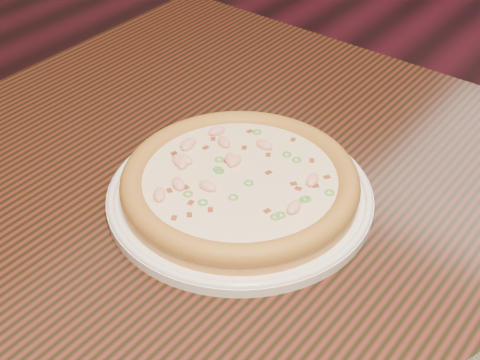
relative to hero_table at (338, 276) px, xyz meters
The scene contains 4 objects.
ground 1.08m from the hero_table, 102.23° to the left, with size 9.00×9.00×0.00m, color black.
hero_table is the anchor object (origin of this frame).
plate 0.17m from the hero_table, 157.38° to the right, with size 0.32×0.32×0.02m.
pizza 0.18m from the hero_table, 157.46° to the right, with size 0.29×0.29×0.03m.
Camera 1 is at (0.45, -1.40, 1.27)m, focal length 50.00 mm.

